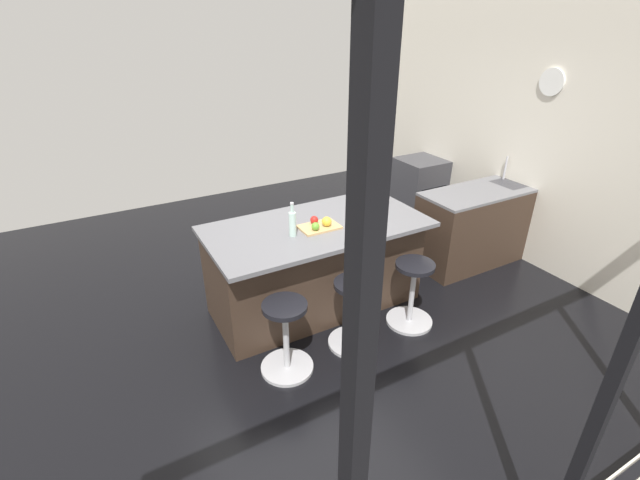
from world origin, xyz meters
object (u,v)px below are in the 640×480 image
object	(u,v)px
kitchen_island	(315,265)
cutting_board	(319,227)
apple_yellow	(327,221)
water_bottle	(292,223)
stool_by_window	(412,295)
apple_green	(315,226)
apple_red	(314,220)
stool_middle	(354,316)
oven_range	(419,189)
stool_near_camera	(286,339)

from	to	relation	value
kitchen_island	cutting_board	distance (m)	0.48
apple_yellow	water_bottle	xyz separation A→B (m)	(0.34, -0.01, 0.06)
stool_by_window	water_bottle	xyz separation A→B (m)	(0.95, -0.55, 0.73)
apple_green	apple_yellow	bearing A→B (deg)	-168.45
apple_red	kitchen_island	bearing A→B (deg)	-124.40
water_bottle	apple_green	bearing A→B (deg)	171.28
cutting_board	apple_red	size ratio (longest dim) A/B	4.85
stool_middle	apple_yellow	distance (m)	0.87
oven_range	stool_near_camera	distance (m)	3.58
cutting_board	water_bottle	size ratio (longest dim) A/B	1.15
apple_yellow	water_bottle	world-z (taller)	water_bottle
stool_near_camera	cutting_board	size ratio (longest dim) A/B	1.81
stool_by_window	stool_near_camera	bearing A→B (deg)	0.00
oven_range	stool_near_camera	bearing A→B (deg)	32.67
apple_yellow	water_bottle	bearing A→B (deg)	-0.90
kitchen_island	apple_yellow	world-z (taller)	apple_yellow
stool_middle	apple_yellow	xyz separation A→B (m)	(-0.04, -0.55, 0.68)
oven_range	water_bottle	distance (m)	3.06
water_bottle	stool_near_camera	bearing A→B (deg)	57.76
apple_red	cutting_board	bearing A→B (deg)	103.53
kitchen_island	stool_near_camera	distance (m)	0.97
stool_middle	apple_green	xyz separation A→B (m)	(0.09, -0.52, 0.67)
apple_green	apple_red	size ratio (longest dim) A/B	0.98
stool_middle	water_bottle	xyz separation A→B (m)	(0.30, -0.55, 0.73)
apple_yellow	apple_green	size ratio (longest dim) A/B	1.22
stool_near_camera	apple_green	world-z (taller)	apple_green
oven_range	water_bottle	world-z (taller)	water_bottle
stool_near_camera	apple_red	world-z (taller)	apple_red
kitchen_island	stool_by_window	size ratio (longest dim) A/B	3.16
oven_range	apple_red	size ratio (longest dim) A/B	11.67
stool_near_camera	cutting_board	world-z (taller)	cutting_board
apple_red	stool_middle	bearing A→B (deg)	93.07
oven_range	kitchen_island	bearing A→B (deg)	27.53
kitchen_island	apple_green	xyz separation A→B (m)	(0.09, 0.18, 0.51)
cutting_board	apple_yellow	distance (m)	0.09
apple_green	stool_near_camera	bearing A→B (deg)	43.10
stool_middle	apple_green	bearing A→B (deg)	-80.08
stool_near_camera	apple_green	distance (m)	1.02
oven_range	cutting_board	world-z (taller)	cutting_board
stool_near_camera	stool_by_window	bearing A→B (deg)	180.00
kitchen_island	stool_by_window	bearing A→B (deg)	132.82
stool_by_window	stool_middle	world-z (taller)	same
kitchen_island	stool_near_camera	world-z (taller)	kitchen_island
oven_range	stool_middle	world-z (taller)	oven_range
oven_range	stool_middle	distance (m)	3.06
oven_range	apple_red	bearing A→B (deg)	28.14
oven_range	water_bottle	bearing A→B (deg)	27.36
stool_by_window	apple_yellow	xyz separation A→B (m)	(0.61, -0.55, 0.68)
stool_middle	water_bottle	distance (m)	0.97
kitchen_island	water_bottle	size ratio (longest dim) A/B	6.59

